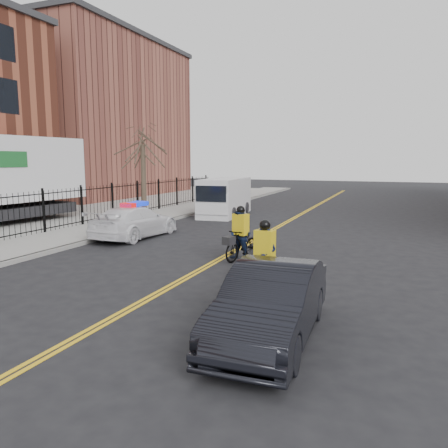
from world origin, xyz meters
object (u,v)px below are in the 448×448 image
dark_sedan (271,303)px  cyclist_far (240,239)px  cyclist_near (264,266)px  cargo_van (224,198)px  police_cruiser (135,222)px

dark_sedan → cyclist_far: (-2.72, 5.91, 0.02)m
cyclist_near → cargo_van: bearing=124.0°
dark_sedan → cyclist_far: size_ratio=2.28×
police_cruiser → cargo_van: cargo_van is taller
cargo_van → cyclist_far: bearing=-70.5°
cyclist_near → police_cruiser: bearing=152.6°
police_cruiser → cyclist_far: cyclist_far is taller
cargo_van → cyclist_far: cargo_van is taller
police_cruiser → dark_sedan: size_ratio=1.11×
cargo_van → cyclist_near: bearing=-69.2°
police_cruiser → cargo_van: (0.79, 8.38, 0.39)m
cyclist_far → police_cruiser: bearing=173.2°
dark_sedan → cyclist_far: cyclist_far is taller
cyclist_far → cyclist_near: bearing=-44.3°
dark_sedan → cargo_van: (-7.58, 16.63, 0.38)m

